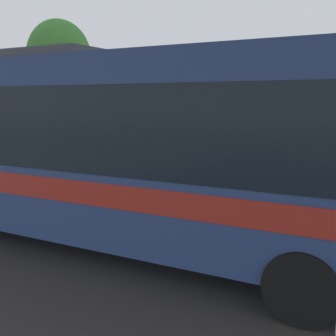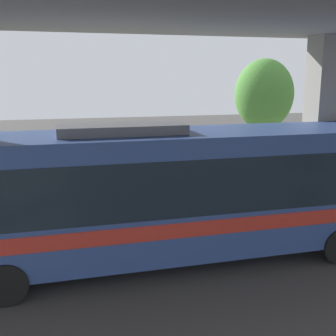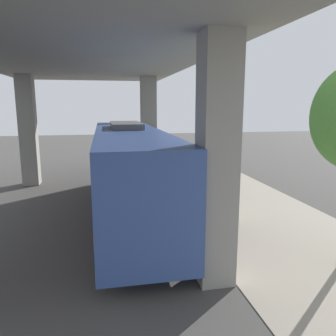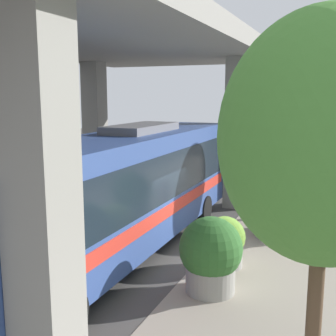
{
  "view_description": "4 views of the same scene",
  "coord_description": "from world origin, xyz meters",
  "px_view_note": "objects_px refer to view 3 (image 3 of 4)",
  "views": [
    {
      "loc": [
        8.77,
        5.85,
        2.86
      ],
      "look_at": [
        -0.93,
        0.66,
        1.11
      ],
      "focal_mm": 45.0,
      "sensor_mm": 36.0,
      "label": 1
    },
    {
      "loc": [
        12.72,
        -2.35,
        5.03
      ],
      "look_at": [
        0.83,
        0.83,
        2.34
      ],
      "focal_mm": 45.0,
      "sensor_mm": 36.0,
      "label": 2
    },
    {
      "loc": [
        3.26,
        13.89,
        4.59
      ],
      "look_at": [
        0.27,
        -1.23,
        1.64
      ],
      "focal_mm": 35.0,
      "sensor_mm": 36.0,
      "label": 3
    },
    {
      "loc": [
        -3.69,
        11.21,
        4.78
      ],
      "look_at": [
        1.48,
        -1.07,
        2.46
      ],
      "focal_mm": 45.0,
      "sensor_mm": 36.0,
      "label": 4
    }
  ],
  "objects_px": {
    "planter_middle": "(200,174)",
    "street_tree_far": "(220,108)",
    "bus": "(129,167)",
    "planter_extra": "(200,174)",
    "fire_hydrant": "(184,172)",
    "planter_front": "(198,194)",
    "planter_back": "(212,198)"
  },
  "relations": [
    {
      "from": "fire_hydrant",
      "to": "planter_front",
      "type": "height_order",
      "value": "planter_front"
    },
    {
      "from": "planter_middle",
      "to": "street_tree_far",
      "type": "distance_m",
      "value": 5.06
    },
    {
      "from": "fire_hydrant",
      "to": "planter_back",
      "type": "height_order",
      "value": "planter_back"
    },
    {
      "from": "bus",
      "to": "street_tree_far",
      "type": "distance_m",
      "value": 9.0
    },
    {
      "from": "street_tree_far",
      "to": "planter_extra",
      "type": "bearing_deg",
      "value": 44.92
    },
    {
      "from": "fire_hydrant",
      "to": "planter_front",
      "type": "xyz_separation_m",
      "value": [
        0.78,
        5.6,
        0.16
      ]
    },
    {
      "from": "bus",
      "to": "planter_middle",
      "type": "distance_m",
      "value": 5.21
    },
    {
      "from": "planter_front",
      "to": "planter_middle",
      "type": "bearing_deg",
      "value": -108.56
    },
    {
      "from": "fire_hydrant",
      "to": "planter_middle",
      "type": "xyz_separation_m",
      "value": [
        -0.19,
        2.72,
        0.44
      ]
    },
    {
      "from": "planter_front",
      "to": "planter_middle",
      "type": "distance_m",
      "value": 3.05
    },
    {
      "from": "planter_back",
      "to": "planter_front",
      "type": "bearing_deg",
      "value": -86.58
    },
    {
      "from": "planter_extra",
      "to": "bus",
      "type": "bearing_deg",
      "value": 45.18
    },
    {
      "from": "planter_back",
      "to": "street_tree_far",
      "type": "height_order",
      "value": "street_tree_far"
    },
    {
      "from": "planter_middle",
      "to": "planter_extra",
      "type": "relative_size",
      "value": 1.38
    },
    {
      "from": "planter_extra",
      "to": "planter_middle",
      "type": "bearing_deg",
      "value": 73.0
    },
    {
      "from": "bus",
      "to": "street_tree_far",
      "type": "xyz_separation_m",
      "value": [
        -6.13,
        -6.16,
        2.37
      ]
    },
    {
      "from": "planter_back",
      "to": "street_tree_far",
      "type": "relative_size",
      "value": 0.32
    },
    {
      "from": "planter_extra",
      "to": "street_tree_far",
      "type": "height_order",
      "value": "street_tree_far"
    },
    {
      "from": "bus",
      "to": "planter_back",
      "type": "relative_size",
      "value": 6.71
    },
    {
      "from": "planter_back",
      "to": "planter_middle",
      "type": "bearing_deg",
      "value": -100.88
    },
    {
      "from": "planter_middle",
      "to": "street_tree_far",
      "type": "xyz_separation_m",
      "value": [
        -2.11,
        -3.02,
        3.46
      ]
    },
    {
      "from": "bus",
      "to": "planter_front",
      "type": "xyz_separation_m",
      "value": [
        -3.05,
        -0.25,
        -1.38
      ]
    },
    {
      "from": "planter_back",
      "to": "planter_extra",
      "type": "distance_m",
      "value": 5.98
    },
    {
      "from": "planter_middle",
      "to": "street_tree_far",
      "type": "bearing_deg",
      "value": -124.95
    },
    {
      "from": "planter_front",
      "to": "planter_extra",
      "type": "distance_m",
      "value": 4.42
    },
    {
      "from": "bus",
      "to": "planter_extra",
      "type": "distance_m",
      "value": 6.43
    },
    {
      "from": "planter_front",
      "to": "bus",
      "type": "bearing_deg",
      "value": 4.7
    },
    {
      "from": "planter_front",
      "to": "street_tree_far",
      "type": "height_order",
      "value": "street_tree_far"
    },
    {
      "from": "street_tree_far",
      "to": "fire_hydrant",
      "type": "bearing_deg",
      "value": 7.53
    },
    {
      "from": "planter_middle",
      "to": "planter_extra",
      "type": "distance_m",
      "value": 1.41
    },
    {
      "from": "planter_front",
      "to": "planter_back",
      "type": "bearing_deg",
      "value": 93.42
    },
    {
      "from": "bus",
      "to": "fire_hydrant",
      "type": "distance_m",
      "value": 7.16
    }
  ]
}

